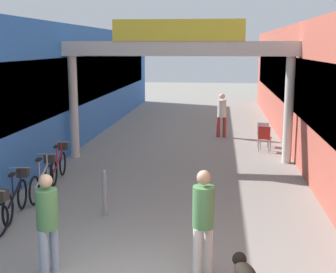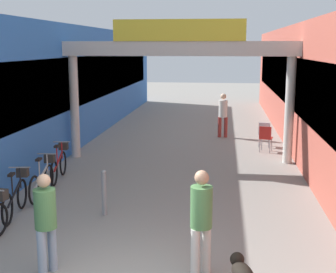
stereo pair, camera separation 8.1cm
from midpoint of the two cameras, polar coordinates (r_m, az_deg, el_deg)
name	(u,v)px [view 2 (the right image)]	position (r m, az deg, el deg)	size (l,w,h in m)	color
storefront_left	(51,84)	(18.21, -13.92, 6.20)	(3.00, 26.00, 4.25)	blue
storefront_right	(331,87)	(17.45, 19.36, 5.71)	(3.00, 26.00, 4.25)	#B25142
arcade_sign_gateway	(179,61)	(14.38, 1.54, 9.22)	(7.40, 0.47, 4.32)	beige
pedestrian_with_dog	(201,216)	(7.30, 4.39, -9.65)	(0.48, 0.48, 1.70)	silver
pedestrian_companion	(46,218)	(7.58, -14.40, -9.56)	(0.44, 0.44, 1.63)	#8C9EB2
pedestrian_carrying_crate	(223,112)	(18.44, 6.84, 2.95)	(0.38, 0.35, 1.72)	#99332D
dog_on_leash	(242,272)	(7.12, 9.31, -16.00)	(0.44, 0.75, 0.53)	black
bicycle_black_second	(16,195)	(10.46, -17.79, -6.83)	(0.46, 1.68, 0.98)	black
bicycle_silver_third	(43,178)	(11.58, -14.78, -4.94)	(0.46, 1.69, 0.98)	black
bicycle_red_farthest	(59,163)	(12.92, -12.92, -3.20)	(0.46, 1.68, 0.98)	black
bollard_post_metal	(104,192)	(10.04, -7.58, -6.73)	(0.10, 0.10, 0.99)	gray
cafe_chair_red_nearer	(266,136)	(16.11, 11.95, 0.01)	(0.49, 0.49, 0.89)	gray
cafe_chair_aluminium_farther	(265,132)	(16.93, 11.82, 0.54)	(0.47, 0.47, 0.89)	gray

